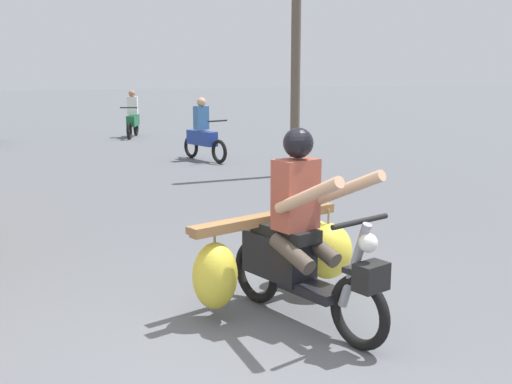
# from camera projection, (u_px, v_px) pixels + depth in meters

# --- Properties ---
(ground_plane) EXTENTS (120.00, 120.00, 0.00)m
(ground_plane) POSITION_uv_depth(u_px,v_px,m) (248.00, 378.00, 4.14)
(ground_plane) COLOR #56595E
(motorbike_main_loaded) EXTENTS (1.70, 1.91, 1.58)m
(motorbike_main_loaded) POSITION_uv_depth(u_px,v_px,m) (295.00, 248.00, 5.30)
(motorbike_main_loaded) COLOR black
(motorbike_main_loaded) RESTS_ON ground
(motorbike_distant_ahead_right) EXTENTS (0.76, 1.54, 1.40)m
(motorbike_distant_ahead_right) POSITION_uv_depth(u_px,v_px,m) (133.00, 118.00, 18.60)
(motorbike_distant_ahead_right) COLOR black
(motorbike_distant_ahead_right) RESTS_ON ground
(motorbike_distant_far_ahead) EXTENTS (0.67, 1.57, 1.40)m
(motorbike_distant_far_ahead) POSITION_uv_depth(u_px,v_px,m) (203.00, 135.00, 13.91)
(motorbike_distant_far_ahead) COLOR black
(motorbike_distant_far_ahead) RESTS_ON ground
(utility_pole) EXTENTS (0.18, 0.18, 5.01)m
(utility_pole) POSITION_uv_depth(u_px,v_px,m) (296.00, 42.00, 11.54)
(utility_pole) COLOR brown
(utility_pole) RESTS_ON ground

